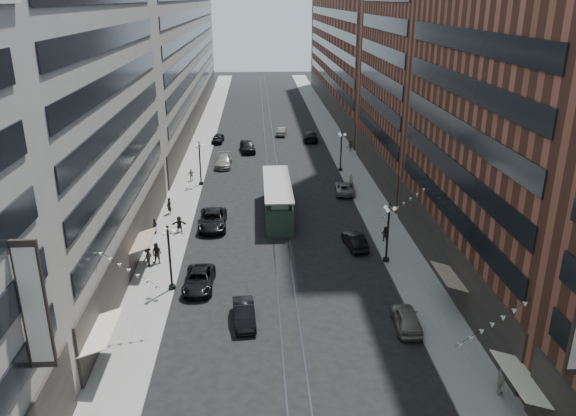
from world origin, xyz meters
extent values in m
plane|color=black|center=(0.00, 60.00, 0.00)|extent=(220.00, 220.00, 0.00)
cube|color=gray|center=(-11.00, 70.00, 0.07)|extent=(4.00, 180.00, 0.15)
cube|color=gray|center=(11.00, 70.00, 0.07)|extent=(4.00, 180.00, 0.15)
cube|color=#2D2D33|center=(-0.70, 70.00, 0.01)|extent=(0.12, 180.00, 0.02)
cube|color=#2D2D33|center=(0.70, 70.00, 0.01)|extent=(0.12, 180.00, 0.02)
cube|color=gray|center=(-17.00, 33.00, 14.00)|extent=(8.00, 36.00, 28.00)
cube|color=gray|center=(-17.00, 96.00, 13.00)|extent=(8.00, 90.00, 26.00)
cube|color=brown|center=(17.00, 28.00, 12.00)|extent=(8.00, 30.00, 24.00)
cube|color=brown|center=(17.00, 56.00, 21.00)|extent=(8.00, 26.00, 42.00)
cube|color=brown|center=(17.00, 105.00, 12.00)|extent=(8.00, 72.00, 24.00)
cylinder|color=black|center=(-9.20, 28.00, 0.30)|extent=(0.56, 0.56, 0.30)
cylinder|color=black|center=(-9.20, 28.00, 2.75)|extent=(0.18, 0.18, 5.20)
sphere|color=black|center=(-9.20, 28.00, 5.55)|extent=(0.24, 0.24, 0.24)
sphere|color=white|center=(-8.75, 28.00, 5.15)|extent=(0.36, 0.36, 0.36)
sphere|color=white|center=(-9.42, 28.39, 5.15)|extent=(0.36, 0.36, 0.36)
sphere|color=white|center=(-9.42, 27.61, 5.15)|extent=(0.36, 0.36, 0.36)
cylinder|color=black|center=(-9.20, 55.00, 0.30)|extent=(0.56, 0.56, 0.30)
cylinder|color=black|center=(-9.20, 55.00, 2.75)|extent=(0.18, 0.18, 5.20)
sphere|color=black|center=(-9.20, 55.00, 5.55)|extent=(0.24, 0.24, 0.24)
sphere|color=white|center=(-8.75, 55.00, 5.15)|extent=(0.36, 0.36, 0.36)
sphere|color=white|center=(-9.42, 55.39, 5.15)|extent=(0.36, 0.36, 0.36)
sphere|color=white|center=(-9.42, 54.61, 5.15)|extent=(0.36, 0.36, 0.36)
cylinder|color=black|center=(9.20, 32.00, 0.30)|extent=(0.56, 0.56, 0.30)
cylinder|color=black|center=(9.20, 32.00, 2.75)|extent=(0.18, 0.18, 5.20)
sphere|color=black|center=(9.20, 32.00, 5.55)|extent=(0.24, 0.24, 0.24)
sphere|color=white|center=(9.65, 32.00, 5.15)|extent=(0.36, 0.36, 0.36)
sphere|color=white|center=(8.97, 32.39, 5.15)|extent=(0.36, 0.36, 0.36)
sphere|color=white|center=(8.97, 31.61, 5.15)|extent=(0.36, 0.36, 0.36)
cylinder|color=black|center=(9.20, 60.00, 0.30)|extent=(0.56, 0.56, 0.30)
cylinder|color=black|center=(9.20, 60.00, 2.75)|extent=(0.18, 0.18, 5.20)
sphere|color=black|center=(9.20, 60.00, 5.55)|extent=(0.24, 0.24, 0.24)
sphere|color=white|center=(9.65, 60.00, 5.15)|extent=(0.36, 0.36, 0.36)
sphere|color=white|center=(8.97, 60.39, 5.15)|extent=(0.36, 0.36, 0.36)
sphere|color=white|center=(8.97, 59.61, 5.15)|extent=(0.36, 0.36, 0.36)
cube|color=#22362A|center=(0.00, 44.47, 1.40)|extent=(2.69, 12.89, 2.79)
cube|color=gray|center=(0.00, 44.47, 3.12)|extent=(1.72, 11.82, 0.64)
cube|color=gray|center=(0.00, 44.47, 3.55)|extent=(2.90, 13.11, 0.16)
cylinder|color=black|center=(0.00, 39.64, 0.38)|extent=(2.47, 0.75, 0.75)
cylinder|color=black|center=(0.00, 49.31, 0.38)|extent=(2.47, 0.75, 0.75)
imported|color=black|center=(-7.05, 28.30, 0.71)|extent=(2.47, 5.18, 1.43)
imported|color=#67655C|center=(8.30, 21.48, 0.74)|extent=(2.00, 4.46, 1.49)
imported|color=black|center=(-3.31, 22.86, 0.71)|extent=(1.85, 4.44, 1.43)
imported|color=black|center=(-11.11, 32.70, 1.11)|extent=(1.05, 0.78, 1.93)
imported|color=#ADA08F|center=(11.93, 13.81, 1.11)|extent=(0.66, 1.19, 1.92)
imported|color=black|center=(-6.80, 41.16, 0.84)|extent=(2.89, 6.07, 1.67)
imported|color=slate|center=(-6.80, 63.41, 0.79)|extent=(2.32, 5.47, 1.57)
imported|color=black|center=(-8.40, 77.26, 0.72)|extent=(2.14, 4.36, 1.43)
imported|color=black|center=(6.95, 35.34, 0.72)|extent=(2.09, 4.53, 1.44)
imported|color=slate|center=(8.40, 50.98, 0.68)|extent=(2.75, 5.10, 1.36)
imported|color=black|center=(6.80, 77.67, 0.80)|extent=(2.48, 5.60, 1.60)
imported|color=black|center=(-3.53, 71.22, 0.89)|extent=(2.71, 5.45, 1.78)
imported|color=slate|center=(2.22, 81.97, 0.71)|extent=(2.05, 4.47, 1.42)
imported|color=black|center=(-10.03, 39.80, 0.98)|extent=(1.56, 0.51, 1.66)
imported|color=#ABA28E|center=(-10.57, 56.64, 0.93)|extent=(1.00, 0.67, 1.56)
imported|color=black|center=(10.04, 36.39, 0.90)|extent=(0.83, 0.69, 1.50)
imported|color=#A19986|center=(9.60, 53.84, 0.91)|extent=(0.57, 0.39, 1.52)
imported|color=black|center=(12.19, 69.95, 0.98)|extent=(1.10, 0.53, 1.65)
imported|color=black|center=(-11.73, 44.90, 1.07)|extent=(0.79, 0.78, 1.84)
imported|color=black|center=(-12.40, 39.51, 0.94)|extent=(0.63, 0.99, 1.57)
imported|color=black|center=(-11.85, 32.30, 1.03)|extent=(0.93, 1.23, 1.76)
camera|label=1|loc=(-2.16, -12.67, 22.25)|focal=35.00mm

